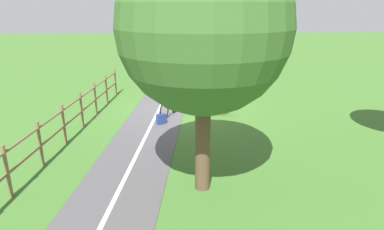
{
  "coord_description": "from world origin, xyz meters",
  "views": [
    {
      "loc": [
        0.13,
        12.58,
        3.84
      ],
      "look_at": [
        -0.34,
        3.26,
        0.82
      ],
      "focal_mm": 31.47,
      "sensor_mm": 36.0,
      "label": 1
    }
  ],
  "objects_px": {
    "person_seated": "(202,93)",
    "backpack": "(161,119)",
    "tree_mid_field": "(204,28)",
    "bicycle": "(170,106)",
    "bench": "(207,105)"
  },
  "relations": [
    {
      "from": "person_seated",
      "to": "backpack",
      "type": "height_order",
      "value": "person_seated"
    },
    {
      "from": "person_seated",
      "to": "tree_mid_field",
      "type": "bearing_deg",
      "value": 98.8
    },
    {
      "from": "bicycle",
      "to": "tree_mid_field",
      "type": "bearing_deg",
      "value": 30.28
    },
    {
      "from": "tree_mid_field",
      "to": "bench",
      "type": "bearing_deg",
      "value": -96.19
    },
    {
      "from": "person_seated",
      "to": "tree_mid_field",
      "type": "distance_m",
      "value": 6.07
    },
    {
      "from": "backpack",
      "to": "bicycle",
      "type": "bearing_deg",
      "value": -110.19
    },
    {
      "from": "bench",
      "to": "backpack",
      "type": "relative_size",
      "value": 4.56
    },
    {
      "from": "bicycle",
      "to": "backpack",
      "type": "xyz_separation_m",
      "value": [
        0.3,
        0.81,
        -0.21
      ]
    },
    {
      "from": "bench",
      "to": "person_seated",
      "type": "bearing_deg",
      "value": -0.0
    },
    {
      "from": "bicycle",
      "to": "tree_mid_field",
      "type": "distance_m",
      "value": 6.01
    },
    {
      "from": "bench",
      "to": "backpack",
      "type": "xyz_separation_m",
      "value": [
        1.66,
        1.1,
        -0.14
      ]
    },
    {
      "from": "bench",
      "to": "person_seated",
      "type": "xyz_separation_m",
      "value": [
        0.17,
        -0.04,
        0.47
      ]
    },
    {
      "from": "bench",
      "to": "tree_mid_field",
      "type": "distance_m",
      "value": 6.27
    },
    {
      "from": "bench",
      "to": "backpack",
      "type": "height_order",
      "value": "bench"
    },
    {
      "from": "bench",
      "to": "person_seated",
      "type": "relative_size",
      "value": 2.19
    }
  ]
}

